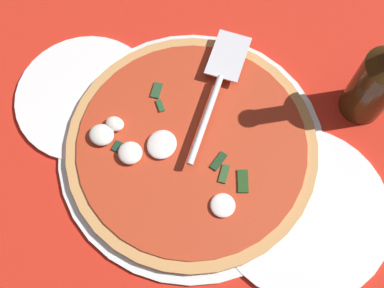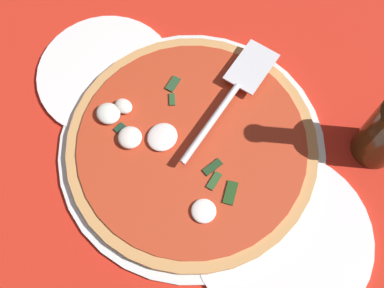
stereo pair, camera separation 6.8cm
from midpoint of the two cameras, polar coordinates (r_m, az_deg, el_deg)
ground_plane at (r=70.24cm, az=1.91°, el=0.02°), size 108.63×108.63×0.80cm
checker_pattern at (r=69.82cm, az=1.93°, el=0.16°), size 108.63×108.63×0.10cm
pizza_pan at (r=68.87cm, az=2.78°, el=-0.80°), size 40.19×40.19×0.90cm
dinner_plate_left at (r=75.09cm, az=-8.17°, el=8.39°), size 22.16×22.16×1.00cm
dinner_plate_right at (r=67.04cm, az=14.09°, el=-11.50°), size 25.46×25.46×1.00cm
pizza at (r=67.80cm, az=2.59°, el=-0.43°), size 37.50×37.50×2.67cm
pizza_server at (r=69.20cm, az=7.67°, el=5.74°), size 6.05×23.54×1.00cm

